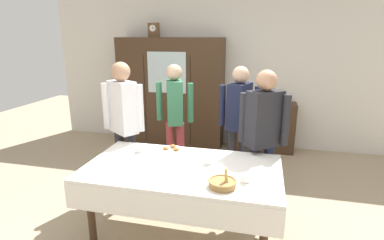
# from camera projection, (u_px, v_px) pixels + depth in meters

# --- Properties ---
(ground_plane) EXTENTS (12.00, 12.00, 0.00)m
(ground_plane) POSITION_uv_depth(u_px,v_px,m) (188.00, 222.00, 3.26)
(ground_plane) COLOR tan
(ground_plane) RESTS_ON ground
(back_wall) EXTENTS (6.40, 0.10, 2.70)m
(back_wall) POSITION_uv_depth(u_px,v_px,m) (224.00, 70.00, 5.38)
(back_wall) COLOR silver
(back_wall) RESTS_ON ground
(dining_table) EXTENTS (1.85, 1.03, 0.74)m
(dining_table) POSITION_uv_depth(u_px,v_px,m) (181.00, 177.00, 2.87)
(dining_table) COLOR #3D2819
(dining_table) RESTS_ON ground
(wall_cabinet) EXTENTS (1.87, 0.46, 1.92)m
(wall_cabinet) POSITION_uv_depth(u_px,v_px,m) (171.00, 93.00, 5.41)
(wall_cabinet) COLOR #3D2819
(wall_cabinet) RESTS_ON ground
(mantel_clock) EXTENTS (0.18, 0.11, 0.24)m
(mantel_clock) POSITION_uv_depth(u_px,v_px,m) (154.00, 30.00, 5.18)
(mantel_clock) COLOR brown
(mantel_clock) RESTS_ON wall_cabinet
(bookshelf_low) EXTENTS (1.09, 0.35, 0.86)m
(bookshelf_low) POSITION_uv_depth(u_px,v_px,m) (262.00, 126.00, 5.24)
(bookshelf_low) COLOR #3D2819
(bookshelf_low) RESTS_ON ground
(book_stack) EXTENTS (0.16, 0.22, 0.07)m
(book_stack) POSITION_uv_depth(u_px,v_px,m) (264.00, 100.00, 5.11)
(book_stack) COLOR #3D754C
(book_stack) RESTS_ON bookshelf_low
(tea_cup_near_right) EXTENTS (0.13, 0.13, 0.06)m
(tea_cup_near_right) POSITION_uv_depth(u_px,v_px,m) (140.00, 150.00, 3.22)
(tea_cup_near_right) COLOR silver
(tea_cup_near_right) RESTS_ON dining_table
(tea_cup_back_edge) EXTENTS (0.13, 0.13, 0.06)m
(tea_cup_back_edge) POSITION_uv_depth(u_px,v_px,m) (246.00, 180.00, 2.55)
(tea_cup_back_edge) COLOR white
(tea_cup_back_edge) RESTS_ON dining_table
(tea_cup_near_left) EXTENTS (0.13, 0.13, 0.06)m
(tea_cup_near_left) POSITION_uv_depth(u_px,v_px,m) (209.00, 162.00, 2.91)
(tea_cup_near_left) COLOR silver
(tea_cup_near_left) RESTS_ON dining_table
(bread_basket) EXTENTS (0.24, 0.24, 0.16)m
(bread_basket) POSITION_uv_depth(u_px,v_px,m) (223.00, 183.00, 2.48)
(bread_basket) COLOR #9E7542
(bread_basket) RESTS_ON dining_table
(pastry_plate) EXTENTS (0.28, 0.28, 0.05)m
(pastry_plate) POSITION_uv_depth(u_px,v_px,m) (171.00, 149.00, 3.26)
(pastry_plate) COLOR white
(pastry_plate) RESTS_ON dining_table
(spoon_center) EXTENTS (0.12, 0.02, 0.01)m
(spoon_center) POSITION_uv_depth(u_px,v_px,m) (180.00, 178.00, 2.63)
(spoon_center) COLOR silver
(spoon_center) RESTS_ON dining_table
(spoon_far_right) EXTENTS (0.12, 0.02, 0.01)m
(spoon_far_right) POSITION_uv_depth(u_px,v_px,m) (174.00, 168.00, 2.83)
(spoon_far_right) COLOR silver
(spoon_far_right) RESTS_ON dining_table
(person_beside_shelf) EXTENTS (0.52, 0.38, 1.62)m
(person_beside_shelf) POSITION_uv_depth(u_px,v_px,m) (263.00, 130.00, 3.20)
(person_beside_shelf) COLOR #191E38
(person_beside_shelf) RESTS_ON ground
(person_behind_table_left) EXTENTS (0.52, 0.37, 1.66)m
(person_behind_table_left) POSITION_uv_depth(u_px,v_px,m) (123.00, 117.00, 3.59)
(person_behind_table_left) COLOR #232328
(person_behind_table_left) RESTS_ON ground
(person_by_cabinet) EXTENTS (0.52, 0.41, 1.59)m
(person_by_cabinet) POSITION_uv_depth(u_px,v_px,m) (175.00, 110.00, 4.12)
(person_by_cabinet) COLOR #933338
(person_by_cabinet) RESTS_ON ground
(person_near_right_end) EXTENTS (0.52, 0.41, 1.59)m
(person_near_right_end) POSITION_uv_depth(u_px,v_px,m) (239.00, 115.00, 3.87)
(person_near_right_end) COLOR #232328
(person_near_right_end) RESTS_ON ground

